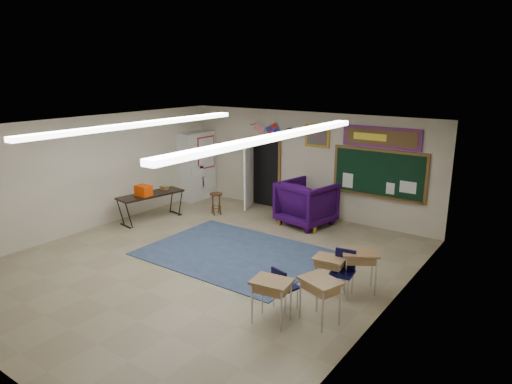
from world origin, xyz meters
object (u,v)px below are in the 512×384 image
Objects in this scene: wingback_armchair at (307,203)px; wooden_stool at (216,203)px; student_desk_front_right at (359,269)px; student_desk_front_left at (329,272)px; folding_table at (151,206)px.

wooden_stool is at bearing 27.37° from wingback_armchair.
student_desk_front_right reaches higher than wooden_stool.
wooden_stool is (-2.60, -0.77, -0.28)m from wingback_armchair.
folding_table is (-6.08, 0.99, 0.03)m from student_desk_front_left.
wingback_armchair reaches higher than wooden_stool.
student_desk_front_right is at bearing 4.47° from folding_table.
student_desk_front_right is at bearing -21.39° from wooden_stool.
student_desk_front_left is (2.32, -3.23, -0.22)m from wingback_armchair.
student_desk_front_left is 0.83× the size of student_desk_front_right.
wingback_armchair is at bearing 40.86° from folding_table.
student_desk_front_right is 5.78m from wooden_stool.
folding_table is at bearing -127.85° from wooden_stool.
student_desk_front_left is at bearing -26.62° from wooden_stool.
folding_table reaches higher than student_desk_front_left.
wooden_stool is at bearing 145.91° from student_desk_front_left.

